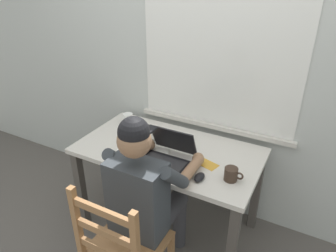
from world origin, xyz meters
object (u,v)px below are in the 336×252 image
(coffee_mug_white, at_px, (128,119))
(wooden_chair, at_px, (123,249))
(computer_mouse, at_px, (199,177))
(landscape_photo_print, at_px, (208,165))
(book_stack_main, at_px, (148,138))
(desk, at_px, (168,161))
(laptop, at_px, (167,155))
(seated_person, at_px, (147,192))
(coffee_mug_dark, at_px, (231,174))

(coffee_mug_white, bearing_deg, wooden_chair, -58.07)
(computer_mouse, xyz_separation_m, landscape_photo_print, (-0.01, 0.18, -0.02))
(book_stack_main, bearing_deg, computer_mouse, -25.69)
(desk, height_order, laptop, laptop)
(desk, relative_size, coffee_mug_white, 11.06)
(seated_person, distance_m, computer_mouse, 0.34)
(coffee_mug_white, bearing_deg, desk, -22.67)
(computer_mouse, bearing_deg, seated_person, -141.47)
(laptop, bearing_deg, coffee_mug_white, 148.16)
(coffee_mug_white, bearing_deg, laptop, -31.84)
(landscape_photo_print, bearing_deg, seated_person, -107.65)
(seated_person, xyz_separation_m, computer_mouse, (0.26, 0.21, 0.07))
(desk, xyz_separation_m, coffee_mug_white, (-0.49, 0.21, 0.15))
(coffee_mug_white, bearing_deg, computer_mouse, -27.44)
(computer_mouse, bearing_deg, laptop, 162.58)
(seated_person, xyz_separation_m, coffee_mug_white, (-0.58, 0.64, 0.09))
(laptop, distance_m, computer_mouse, 0.29)
(laptop, distance_m, coffee_mug_dark, 0.46)
(seated_person, relative_size, laptop, 3.80)
(seated_person, height_order, coffee_mug_white, seated_person)
(coffee_mug_dark, distance_m, landscape_photo_print, 0.21)
(desk, height_order, landscape_photo_print, landscape_photo_print)
(wooden_chair, distance_m, coffee_mug_white, 1.14)
(wooden_chair, xyz_separation_m, computer_mouse, (0.26, 0.49, 0.29))
(wooden_chair, distance_m, computer_mouse, 0.63)
(coffee_mug_dark, bearing_deg, laptop, 179.99)
(coffee_mug_white, xyz_separation_m, landscape_photo_print, (0.83, -0.26, -0.04))
(computer_mouse, bearing_deg, coffee_mug_dark, 26.09)
(coffee_mug_white, distance_m, book_stack_main, 0.35)
(seated_person, distance_m, coffee_mug_dark, 0.54)
(laptop, height_order, coffee_mug_dark, laptop)
(computer_mouse, distance_m, landscape_photo_print, 0.18)
(wooden_chair, distance_m, book_stack_main, 0.85)
(wooden_chair, height_order, laptop, laptop)
(wooden_chair, relative_size, landscape_photo_print, 7.31)
(seated_person, xyz_separation_m, landscape_photo_print, (0.25, 0.39, 0.05))
(computer_mouse, xyz_separation_m, book_stack_main, (-0.54, 0.26, 0.01))
(book_stack_main, bearing_deg, landscape_photo_print, -8.80)
(wooden_chair, relative_size, coffee_mug_dark, 7.73)
(computer_mouse, height_order, book_stack_main, book_stack_main)
(wooden_chair, xyz_separation_m, coffee_mug_dark, (0.44, 0.58, 0.32))
(laptop, bearing_deg, coffee_mug_dark, -0.01)
(coffee_mug_white, bearing_deg, coffee_mug_dark, -18.91)
(laptop, xyz_separation_m, coffee_mug_dark, (0.46, -0.00, -0.01))
(computer_mouse, relative_size, book_stack_main, 0.57)
(coffee_mug_dark, bearing_deg, computer_mouse, -153.91)
(wooden_chair, relative_size, laptop, 2.88)
(desk, distance_m, laptop, 0.22)
(coffee_mug_white, bearing_deg, landscape_photo_print, -17.33)
(computer_mouse, relative_size, coffee_mug_white, 0.82)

